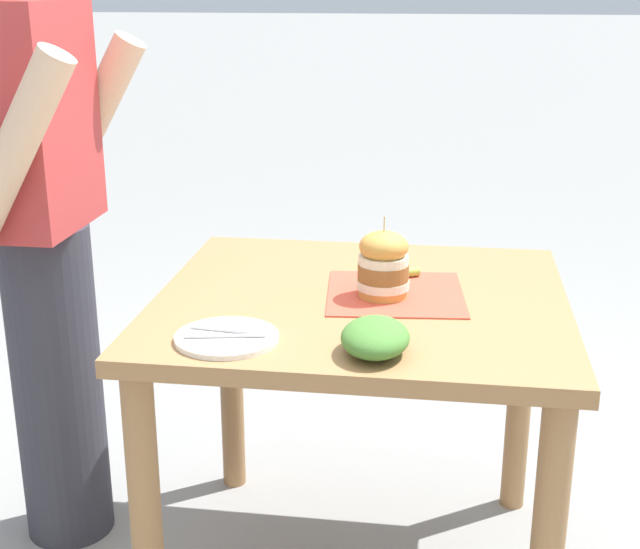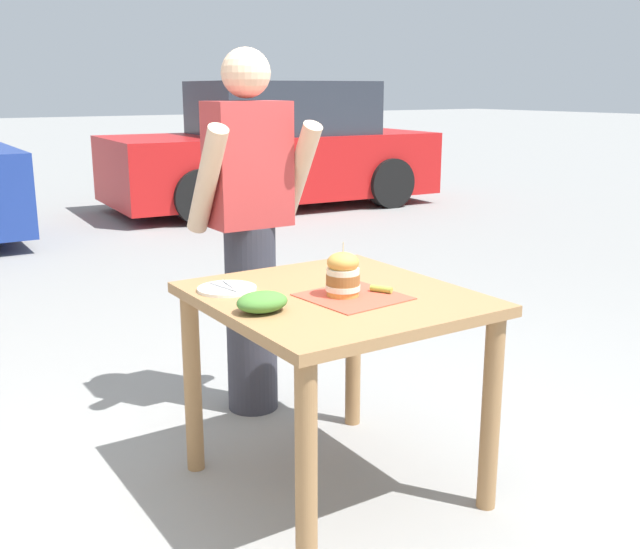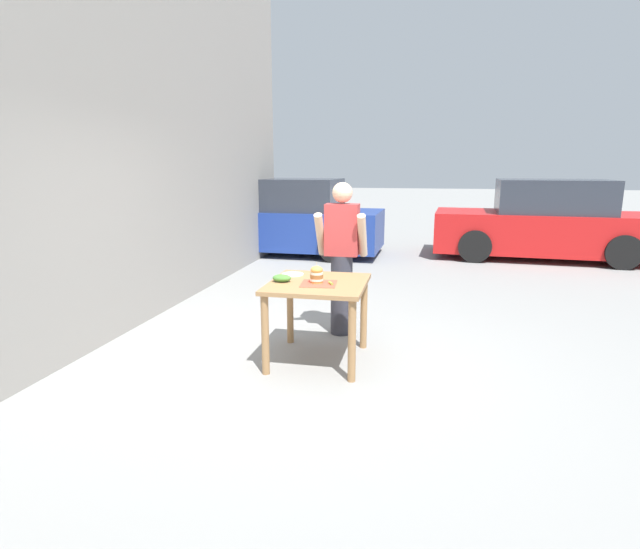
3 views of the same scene
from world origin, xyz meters
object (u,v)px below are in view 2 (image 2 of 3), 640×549
patio_table (335,328)px  parked_car_near_curb (274,151)px  sandwich (343,274)px  side_salad (262,302)px  diner_across_table (250,229)px  side_plate_with_forks (227,289)px  pickle_spear (381,289)px

patio_table → parked_car_near_curb: 7.18m
sandwich → side_salad: 0.34m
sandwich → diner_across_table: diner_across_table is taller
side_plate_with_forks → parked_car_near_curb: (3.67, 6.09, -0.07)m
sandwich → diner_across_table: (0.09, 0.89, 0.02)m
patio_table → side_plate_with_forks: size_ratio=4.44×
pickle_spear → side_plate_with_forks: (-0.46, 0.35, -0.01)m
side_plate_with_forks → parked_car_near_curb: 7.11m
pickle_spear → side_salad: size_ratio=0.46×
patio_table → diner_across_table: 0.87m
pickle_spear → diner_across_table: size_ratio=0.05×
parked_car_near_curb → sandwich: bearing=-117.7°
sandwich → parked_car_near_curb: (3.36, 6.40, -0.15)m
side_salad → diner_across_table: bearing=64.5°
diner_across_table → parked_car_near_curb: size_ratio=0.39×
side_plate_with_forks → parked_car_near_curb: bearing=58.9°
sandwich → side_plate_with_forks: (-0.31, 0.30, -0.08)m
sandwich → pickle_spear: (0.14, -0.04, -0.07)m
patio_table → side_plate_with_forks: (-0.31, 0.25, 0.14)m
side_plate_with_forks → side_salad: 0.32m
pickle_spear → parked_car_near_curb: 7.20m
sandwich → pickle_spear: sandwich is taller
patio_table → pickle_spear: bearing=-33.3°
sandwich → pickle_spear: size_ratio=2.37×
sandwich → side_salad: size_ratio=1.09×
diner_across_table → side_plate_with_forks: bearing=-124.9°
side_salad → pickle_spear: bearing=-3.8°
sandwich → pickle_spear: 0.16m
parked_car_near_curb → side_plate_with_forks: bearing=-121.1°
pickle_spear → parked_car_near_curb: parked_car_near_curb is taller
patio_table → parked_car_near_curb: parked_car_near_curb is taller
pickle_spear → side_plate_with_forks: 0.57m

